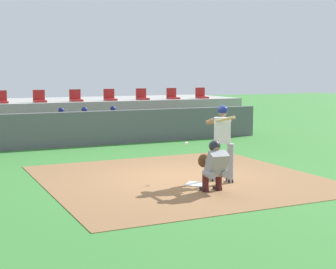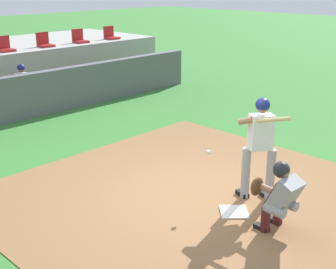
# 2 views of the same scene
# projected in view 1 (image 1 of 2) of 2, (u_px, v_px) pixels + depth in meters

# --- Properties ---
(ground_plane) EXTENTS (80.00, 80.00, 0.00)m
(ground_plane) POSITION_uv_depth(u_px,v_px,m) (180.00, 179.00, 12.36)
(ground_plane) COLOR #387A33
(dirt_infield) EXTENTS (6.40, 6.40, 0.01)m
(dirt_infield) POSITION_uv_depth(u_px,v_px,m) (180.00, 178.00, 12.36)
(dirt_infield) COLOR olive
(dirt_infield) RESTS_ON ground
(home_plate) EXTENTS (0.62, 0.62, 0.02)m
(home_plate) POSITION_uv_depth(u_px,v_px,m) (196.00, 184.00, 11.64)
(home_plate) COLOR white
(home_plate) RESTS_ON dirt_infield
(batter_at_plate) EXTENTS (0.54, 0.91, 1.80)m
(batter_at_plate) POSITION_uv_depth(u_px,v_px,m) (222.00, 138.00, 11.85)
(batter_at_plate) COLOR #99999E
(batter_at_plate) RESTS_ON ground
(catcher_crouched) EXTENTS (0.50, 1.79, 1.13)m
(catcher_crouched) POSITION_uv_depth(u_px,v_px,m) (214.00, 164.00, 10.87)
(catcher_crouched) COLOR gray
(catcher_crouched) RESTS_ON ground
(dugout_wall) EXTENTS (13.00, 0.30, 1.20)m
(dugout_wall) POSITION_uv_depth(u_px,v_px,m) (98.00, 128.00, 18.12)
(dugout_wall) COLOR #59595E
(dugout_wall) RESTS_ON ground
(dugout_bench) EXTENTS (11.80, 0.44, 0.45)m
(dugout_bench) POSITION_uv_depth(u_px,v_px,m) (90.00, 135.00, 19.06)
(dugout_bench) COLOR olive
(dugout_bench) RESTS_ON ground
(dugout_player_1) EXTENTS (0.49, 0.70, 1.30)m
(dugout_player_1) POSITION_uv_depth(u_px,v_px,m) (62.00, 125.00, 18.41)
(dugout_player_1) COLOR #939399
(dugout_player_1) RESTS_ON ground
(dugout_player_2) EXTENTS (0.49, 0.70, 1.30)m
(dugout_player_2) POSITION_uv_depth(u_px,v_px,m) (86.00, 124.00, 18.78)
(dugout_player_2) COLOR #939399
(dugout_player_2) RESTS_ON ground
(dugout_player_3) EXTENTS (0.49, 0.70, 1.30)m
(dugout_player_3) POSITION_uv_depth(u_px,v_px,m) (114.00, 123.00, 19.25)
(dugout_player_3) COLOR #939399
(dugout_player_3) RESTS_ON ground
(stands_platform) EXTENTS (15.00, 4.40, 1.40)m
(stands_platform) POSITION_uv_depth(u_px,v_px,m) (67.00, 116.00, 22.05)
(stands_platform) COLOR #9E9E99
(stands_platform) RESTS_ON ground
(stadium_seat_2) EXTENTS (0.46, 0.46, 0.48)m
(stadium_seat_2) POSITION_uv_depth(u_px,v_px,m) (1.00, 100.00, 19.36)
(stadium_seat_2) COLOR #A51E1E
(stadium_seat_2) RESTS_ON stands_platform
(stadium_seat_3) EXTENTS (0.46, 0.46, 0.48)m
(stadium_seat_3) POSITION_uv_depth(u_px,v_px,m) (40.00, 99.00, 19.97)
(stadium_seat_3) COLOR #A51E1E
(stadium_seat_3) RESTS_ON stands_platform
(stadium_seat_4) EXTENTS (0.46, 0.46, 0.48)m
(stadium_seat_4) POSITION_uv_depth(u_px,v_px,m) (76.00, 98.00, 20.59)
(stadium_seat_4) COLOR #A51E1E
(stadium_seat_4) RESTS_ON stands_platform
(stadium_seat_5) EXTENTS (0.46, 0.46, 0.48)m
(stadium_seat_5) POSITION_uv_depth(u_px,v_px,m) (110.00, 97.00, 21.20)
(stadium_seat_5) COLOR #A51E1E
(stadium_seat_5) RESTS_ON stands_platform
(stadium_seat_6) EXTENTS (0.46, 0.46, 0.48)m
(stadium_seat_6) POSITION_uv_depth(u_px,v_px,m) (142.00, 97.00, 21.81)
(stadium_seat_6) COLOR #A51E1E
(stadium_seat_6) RESTS_ON stands_platform
(stadium_seat_7) EXTENTS (0.46, 0.46, 0.48)m
(stadium_seat_7) POSITION_uv_depth(u_px,v_px,m) (173.00, 96.00, 22.43)
(stadium_seat_7) COLOR #A51E1E
(stadium_seat_7) RESTS_ON stands_platform
(stadium_seat_8) EXTENTS (0.46, 0.46, 0.48)m
(stadium_seat_8) POSITION_uv_depth(u_px,v_px,m) (201.00, 95.00, 23.04)
(stadium_seat_8) COLOR #A51E1E
(stadium_seat_8) RESTS_ON stands_platform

